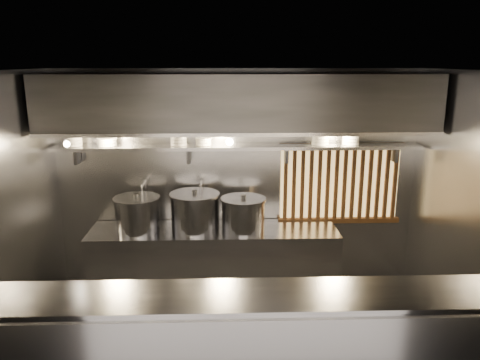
{
  "coord_description": "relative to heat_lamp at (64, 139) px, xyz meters",
  "views": [
    {
      "loc": [
        -0.16,
        -4.23,
        2.88
      ],
      "look_at": [
        0.0,
        0.55,
        1.66
      ],
      "focal_mm": 35.0,
      "sensor_mm": 36.0,
      "label": 1
    }
  ],
  "objects": [
    {
      "name": "bowl_stack_3",
      "position": [
        1.49,
        0.47,
        -0.12
      ],
      "size": [
        0.2,
        0.2,
        0.09
      ],
      "color": "silver",
      "rests_on": "bowl_shelf"
    },
    {
      "name": "ceiling",
      "position": [
        1.9,
        -0.85,
        0.73
      ],
      "size": [
        4.5,
        4.5,
        0.0
      ],
      "primitive_type": "plane",
      "rotation": [
        3.14,
        0.0,
        0.0
      ],
      "color": "black",
      "rests_on": "wall_back"
    },
    {
      "name": "heat_lamp",
      "position": [
        0.0,
        0.0,
        0.0
      ],
      "size": [
        0.25,
        0.35,
        0.2
      ],
      "color": "#939397",
      "rests_on": "exhaust_hood"
    },
    {
      "name": "bowl_stack_2",
      "position": [
        1.19,
        0.47,
        -0.08
      ],
      "size": [
        0.21,
        0.21,
        0.17
      ],
      "color": "silver",
      "rests_on": "bowl_shelf"
    },
    {
      "name": "bowl_stack_5",
      "position": [
        3.26,
        0.47,
        -0.1
      ],
      "size": [
        0.22,
        0.22,
        0.13
      ],
      "color": "silver",
      "rests_on": "bowl_shelf"
    },
    {
      "name": "stock_pot_right",
      "position": [
        1.96,
        0.24,
        -0.96
      ],
      "size": [
        0.69,
        0.69,
        0.44
      ],
      "rotation": [
        0.0,
        0.0,
        0.35
      ],
      "color": "#939397",
      "rests_on": "cooking_bench"
    },
    {
      "name": "faucet_left",
      "position": [
        0.75,
        0.52,
        -0.76
      ],
      "size": [
        0.04,
        0.3,
        0.5
      ],
      "color": "silver",
      "rests_on": "wall_back"
    },
    {
      "name": "exhaust_hood",
      "position": [
        1.9,
        0.25,
        0.36
      ],
      "size": [
        4.4,
        0.81,
        0.65
      ],
      "color": "#2D2D30",
      "rests_on": "ceiling"
    },
    {
      "name": "wall_right",
      "position": [
        4.15,
        -0.85,
        -0.67
      ],
      "size": [
        0.0,
        3.0,
        3.0
      ],
      "primitive_type": "plane",
      "rotation": [
        1.57,
        0.0,
        -1.57
      ],
      "color": "gray",
      "rests_on": "floor"
    },
    {
      "name": "bowl_stack_4",
      "position": [
        2.89,
        0.47,
        -0.08
      ],
      "size": [
        0.22,
        0.22,
        0.17
      ],
      "color": "silver",
      "rests_on": "bowl_shelf"
    },
    {
      "name": "bowl_stack_0",
      "position": [
        -0.06,
        0.47,
        -0.1
      ],
      "size": [
        0.22,
        0.22,
        0.13
      ],
      "color": "silver",
      "rests_on": "bowl_shelf"
    },
    {
      "name": "bowl_shelf",
      "position": [
        1.9,
        0.47,
        -0.19
      ],
      "size": [
        4.4,
        0.34,
        0.04
      ],
      "primitive_type": "cube",
      "color": "#939397",
      "rests_on": "wall_back"
    },
    {
      "name": "stock_pot_left",
      "position": [
        0.69,
        0.25,
        -0.95
      ],
      "size": [
        0.71,
        0.71,
        0.46
      ],
      "rotation": [
        0.0,
        0.0,
        0.37
      ],
      "color": "#939397",
      "rests_on": "cooking_bench"
    },
    {
      "name": "floor",
      "position": [
        1.9,
        -0.85,
        -2.07
      ],
      "size": [
        4.5,
        4.5,
        0.0
      ],
      "primitive_type": "plane",
      "color": "black",
      "rests_on": "ground"
    },
    {
      "name": "bowl_stack_1",
      "position": [
        0.34,
        0.47,
        -0.12
      ],
      "size": [
        0.24,
        0.24,
        0.09
      ],
      "color": "silver",
      "rests_on": "bowl_shelf"
    },
    {
      "name": "cooking_bench",
      "position": [
        1.6,
        0.28,
        -1.62
      ],
      "size": [
        3.0,
        0.7,
        0.9
      ],
      "primitive_type": "cube",
      "color": "#939397",
      "rests_on": "floor"
    },
    {
      "name": "wall_left",
      "position": [
        -0.35,
        -0.85,
        -0.67
      ],
      "size": [
        0.0,
        3.0,
        3.0
      ],
      "primitive_type": "plane",
      "rotation": [
        1.57,
        0.0,
        1.57
      ],
      "color": "gray",
      "rests_on": "floor"
    },
    {
      "name": "pendant_bulb",
      "position": [
        1.8,
        0.35,
        -0.11
      ],
      "size": [
        0.09,
        0.09,
        0.19
      ],
      "color": "#2D2D30",
      "rests_on": "exhaust_hood"
    },
    {
      "name": "stock_pot_mid",
      "position": [
        1.38,
        0.28,
        -0.94
      ],
      "size": [
        0.77,
        0.77,
        0.49
      ],
      "rotation": [
        0.0,
        0.0,
        -0.36
      ],
      "color": "#939397",
      "rests_on": "cooking_bench"
    },
    {
      "name": "serving_counter",
      "position": [
        1.9,
        -1.81,
        -1.5
      ],
      "size": [
        4.5,
        0.56,
        1.13
      ],
      "color": "#939397",
      "rests_on": "floor"
    },
    {
      "name": "wall_back",
      "position": [
        1.9,
        0.65,
        -0.67
      ],
      "size": [
        4.5,
        0.0,
        4.5
      ],
      "primitive_type": "plane",
      "rotation": [
        1.57,
        0.0,
        0.0
      ],
      "color": "gray",
      "rests_on": "floor"
    },
    {
      "name": "faucet_right",
      "position": [
        1.45,
        0.52,
        -0.76
      ],
      "size": [
        0.04,
        0.3,
        0.5
      ],
      "color": "silver",
      "rests_on": "wall_back"
    },
    {
      "name": "wood_screen",
      "position": [
        3.2,
        0.6,
        -0.69
      ],
      "size": [
        1.56,
        0.09,
        1.04
      ],
      "color": "#FFCD72",
      "rests_on": "wall_back"
    }
  ]
}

